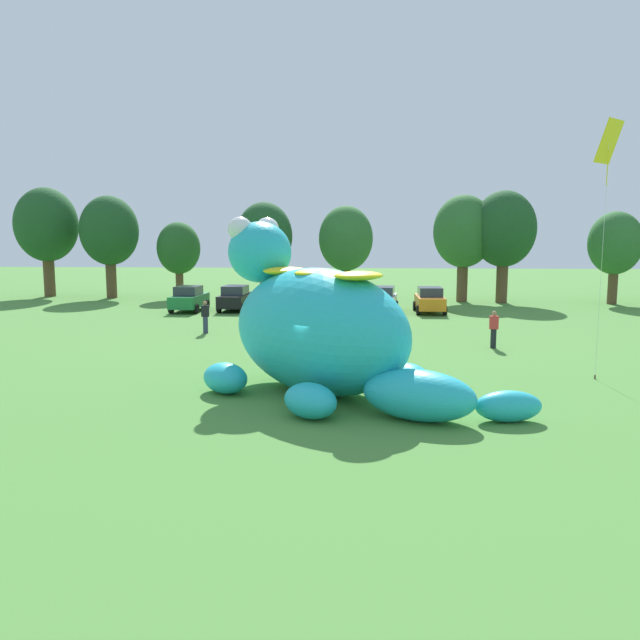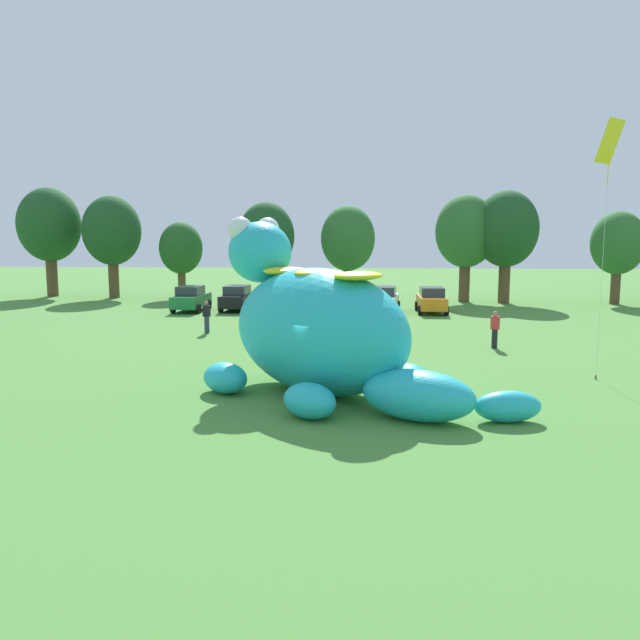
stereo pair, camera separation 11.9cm
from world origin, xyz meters
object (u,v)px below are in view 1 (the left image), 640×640
Objects in this scene: spectator_near_inflatable at (494,330)px; spectator_mid_field at (205,317)px; car_black at (236,298)px; car_orange at (430,300)px; car_yellow at (283,299)px; tethered_flying_kite at (609,146)px; car_silver at (331,298)px; car_green at (189,299)px; giant_inflatable_creature at (319,329)px; car_white at (382,299)px.

spectator_mid_field is (-14.22, 3.48, 0.00)m from spectator_near_inflatable.
car_black is 1.02× the size of car_orange.
car_yellow is 9.98m from spectator_mid_field.
car_orange is 0.45× the size of tethered_flying_kite.
car_black is 6.53m from car_silver.
car_green is at bearing -179.28° from car_orange.
car_black reaches higher than spectator_mid_field.
car_green is 2.43× the size of spectator_mid_field.
car_silver is at bearing 117.28° from tethered_flying_kite.
car_green is 1.01× the size of car_orange.
tethered_flying_kite is (9.78, 2.63, 6.04)m from giant_inflatable_creature.
spectator_near_inflatable is at bearing -70.99° from car_white.
car_green is 13.07m from car_white.
spectator_near_inflatable is (14.62, -13.52, -0.01)m from car_black.
car_black is at bearing 107.94° from giant_inflatable_creature.
car_silver is at bearing 91.79° from giant_inflatable_creature.
car_green is at bearing 115.40° from giant_inflatable_creature.
spectator_mid_field is (-6.09, -10.76, -0.01)m from car_silver.
spectator_near_inflatable is (8.13, -14.24, -0.01)m from car_silver.
car_white reaches higher than spectator_near_inflatable.
giant_inflatable_creature is at bearing -64.60° from car_green.
car_green and car_orange have the same top height.
car_black is 19.91m from spectator_near_inflatable.
car_green is at bearing -177.73° from car_white.
car_orange is at bearing -5.77° from car_white.
car_black is at bearing 178.18° from car_orange.
giant_inflatable_creature reaches higher than car_silver.
tethered_flying_kite is at bearing -30.03° from spectator_mid_field.
spectator_near_inflatable is at bearing 111.17° from tethered_flying_kite.
car_white is 1.04× the size of car_orange.
car_black and car_white have the same top height.
car_green is at bearing -172.03° from car_silver.
car_silver is 12.36m from spectator_mid_field.
spectator_mid_field is at bearing -69.79° from car_green.
spectator_mid_field is at bearing 149.97° from tethered_flying_kite.
car_yellow is 24.60m from tethered_flying_kite.
car_green and car_white have the same top height.
car_white is 2.50× the size of spectator_near_inflatable.
giant_inflatable_creature reaches higher than car_white.
giant_inflatable_creature is at bearing -164.93° from tethered_flying_kite.
car_white is at bearing 109.69° from tethered_flying_kite.
car_white is 3.13m from car_orange.
car_black reaches higher than spectator_near_inflatable.
car_orange is 15.94m from spectator_mid_field.
car_black is 13.11m from car_orange.
car_silver is 24.03m from tethered_flying_kite.
car_black and car_silver have the same top height.
car_white is (3.51, -0.82, 0.00)m from car_silver.
car_yellow is at bearing 100.07° from giant_inflatable_creature.
car_silver is 1.00× the size of car_white.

